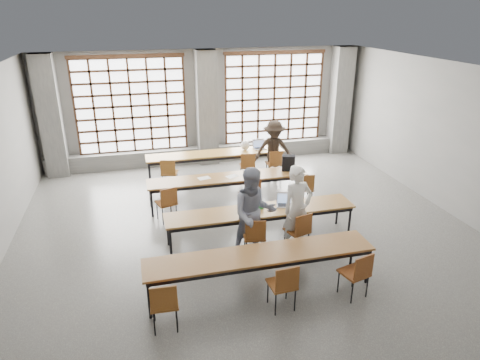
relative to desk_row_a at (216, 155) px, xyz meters
name	(u,v)px	position (x,y,z in m)	size (l,w,h in m)	color
floor	(253,241)	(0.00, -3.91, -0.66)	(11.00, 11.00, 0.00)	#4D4D4B
ceiling	(255,74)	(0.00, -3.91, 2.84)	(11.00, 11.00, 0.00)	silver
wall_back	(205,106)	(0.00, 1.59, 1.09)	(10.00, 10.00, 0.00)	slate
wall_right	(466,145)	(5.00, -3.91, 1.09)	(11.00, 11.00, 0.00)	slate
column_left	(51,117)	(-4.50, 1.31, 1.09)	(0.60, 0.55, 3.50)	#535351
column_mid	(207,108)	(0.00, 1.31, 1.09)	(0.60, 0.55, 3.50)	#535351
column_right	(340,101)	(4.50, 1.31, 1.09)	(0.60, 0.55, 3.50)	#535351
window_left	(131,106)	(-2.25, 1.51, 1.24)	(3.32, 0.12, 3.00)	white
window_right	(274,99)	(2.25, 1.51, 1.24)	(3.32, 0.12, 3.00)	white
sill_ledge	(208,154)	(0.00, 1.39, -0.41)	(9.80, 0.35, 0.50)	#535351
desk_row_a	(216,155)	(0.00, 0.00, 0.00)	(4.00, 0.70, 0.73)	brown
desk_row_b	(228,179)	(-0.07, -1.93, 0.00)	(4.00, 0.70, 0.73)	brown
desk_row_c	(261,212)	(0.17, -3.92, 0.00)	(4.00, 0.70, 0.73)	brown
desk_row_d	(260,257)	(-0.34, -5.56, 0.00)	(4.00, 0.70, 0.73)	brown
chair_back_left	(169,171)	(-1.42, -0.63, -0.13)	(0.52, 0.52, 0.88)	brown
chair_back_mid	(248,164)	(0.79, -0.63, -0.13)	(0.48, 0.48, 0.88)	brown
chair_back_right	(275,161)	(1.60, -0.63, -0.13)	(0.43, 0.43, 0.88)	brown
chair_mid_left	(167,201)	(-1.65, -2.55, -0.13)	(0.52, 0.53, 0.88)	maroon
chair_mid_centre	(251,192)	(0.35, -2.55, -0.13)	(0.51, 0.51, 0.88)	brown
chair_mid_right	(305,186)	(1.72, -2.56, -0.13)	(0.45, 0.46, 0.88)	brown
chair_front_left	(255,234)	(-0.14, -4.55, -0.13)	(0.48, 0.48, 0.88)	brown
chair_front_right	(300,228)	(0.79, -4.54, -0.13)	(0.52, 0.52, 0.88)	brown
chair_near_left	(164,301)	(-2.04, -6.19, -0.13)	(0.44, 0.44, 0.88)	brown
chair_near_mid	(284,282)	(-0.13, -6.18, -0.13)	(0.45, 0.45, 0.88)	brown
chair_near_right	(358,271)	(1.18, -6.18, -0.13)	(0.51, 0.52, 0.88)	maroon
student_male	(297,209)	(0.77, -4.42, 0.24)	(0.66, 0.43, 1.81)	white
student_female	(254,213)	(-0.13, -4.42, 0.26)	(0.90, 0.70, 1.85)	#19234C
student_back	(274,150)	(1.60, -0.50, 0.18)	(1.10, 0.63, 1.70)	black
laptop_front	(285,202)	(0.74, -3.81, 0.13)	(0.44, 0.40, 0.26)	silver
laptop_back	(259,146)	(1.35, 0.11, 0.13)	(0.37, 0.32, 0.26)	#B5B5BA
mouse	(304,204)	(1.12, -3.94, 0.08)	(0.10, 0.06, 0.04)	white
green_box	(257,206)	(0.12, -3.84, 0.11)	(0.25, 0.09, 0.09)	green
phone	(271,210)	(0.35, -4.02, 0.07)	(0.13, 0.06, 0.01)	black
paper_sheet_a	(204,178)	(-0.67, -1.88, 0.07)	(0.30, 0.21, 0.00)	silver
paper_sheet_c	(232,176)	(0.03, -1.93, 0.07)	(0.30, 0.21, 0.00)	white
backpack	(288,163)	(1.53, -1.88, 0.27)	(0.32, 0.20, 0.40)	black
plastic_bag	(245,145)	(0.90, 0.05, 0.21)	(0.26, 0.21, 0.29)	silver
red_pouch	(164,300)	(-2.04, -6.11, -0.16)	(0.20, 0.08, 0.06)	red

